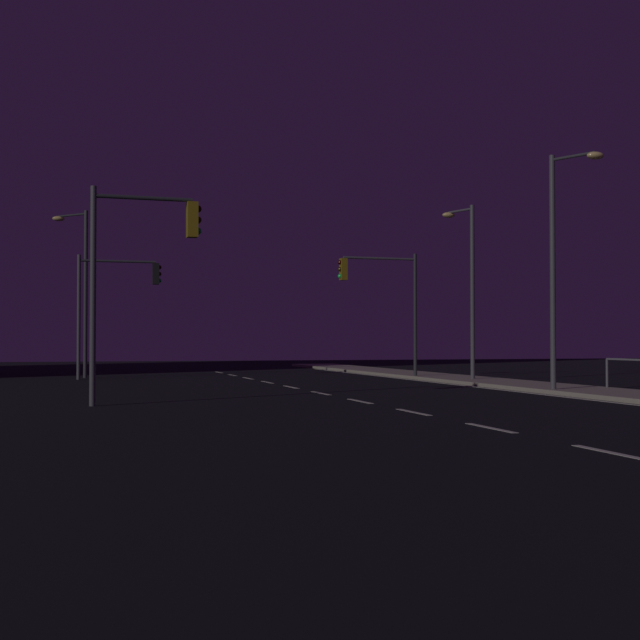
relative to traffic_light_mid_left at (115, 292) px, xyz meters
The scene contains 9 objects.
ground_plane 21.42m from the traffic_light_mid_left, 73.87° to the right, with size 112.00×112.00×0.00m, color black.
lane_markings_center 18.15m from the traffic_light_mid_left, 70.73° to the right, with size 0.14×50.00×0.01m.
lane_edge_line 19.99m from the traffic_light_mid_left, 50.97° to the right, with size 0.14×53.00×0.01m.
traffic_light_mid_left is the anchor object (origin of this frame).
traffic_light_far_center 11.84m from the traffic_light_mid_left, 15.31° to the right, with size 3.73×0.35×5.45m.
traffic_light_overhead_east 16.55m from the traffic_light_mid_left, 90.78° to the right, with size 2.91×0.35×5.72m.
street_lamp_median 15.41m from the traffic_light_mid_left, 25.16° to the right, with size 0.83×1.60×7.15m.
street_lamp_far_end 20.06m from the traffic_light_mid_left, 49.15° to the right, with size 1.05×1.67×7.53m.
street_lamp_mid_block 2.66m from the traffic_light_mid_left, 124.17° to the left, with size 1.60×1.54×7.68m.
Camera 1 is at (-7.89, -2.81, 1.68)m, focal length 50.44 mm.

